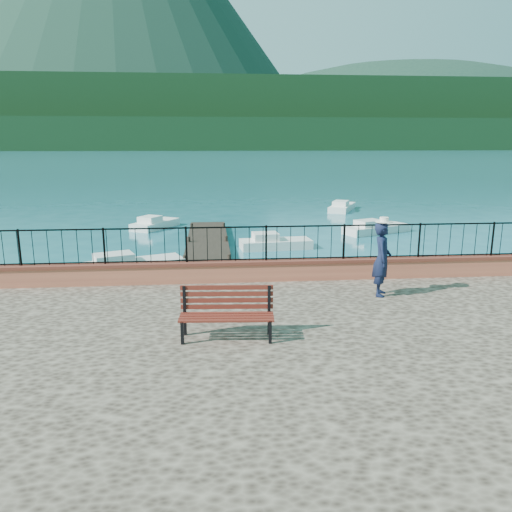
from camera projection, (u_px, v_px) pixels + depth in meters
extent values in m
plane|color=#19596B|center=(298.00, 379.00, 10.77)|extent=(2000.00, 2000.00, 0.00)
cube|color=#C96848|center=(277.00, 270.00, 14.03)|extent=(28.00, 0.46, 0.58)
cube|color=black|center=(277.00, 243.00, 13.86)|extent=(27.00, 0.05, 0.95)
cube|color=#2D231C|center=(207.00, 253.00, 22.21)|extent=(2.00, 16.00, 0.30)
cube|color=black|center=(212.00, 135.00, 299.89)|extent=(900.00, 60.00, 18.00)
cube|color=black|center=(211.00, 117.00, 355.20)|extent=(900.00, 120.00, 44.00)
ellipsoid|color=#142D23|center=(403.00, 146.00, 573.79)|extent=(448.00, 384.00, 180.00)
cube|color=black|center=(227.00, 328.00, 9.82)|extent=(1.89, 0.69, 0.46)
cube|color=maroon|center=(227.00, 299.00, 9.98)|extent=(1.85, 0.21, 0.57)
imported|color=black|center=(382.00, 259.00, 12.50)|extent=(0.65, 0.80, 1.88)
cylinder|color=white|center=(384.00, 220.00, 12.28)|extent=(0.44, 0.44, 0.12)
cube|color=silver|center=(130.00, 261.00, 19.67)|extent=(4.33, 2.75, 0.80)
cube|color=silver|center=(276.00, 240.00, 23.91)|extent=(3.48, 1.62, 0.80)
cube|color=silver|center=(377.00, 226.00, 27.96)|extent=(4.14, 2.79, 0.80)
cube|color=white|center=(155.00, 221.00, 29.52)|extent=(2.76, 3.53, 0.80)
cube|color=white|center=(342.00, 205.00, 37.13)|extent=(2.94, 4.25, 0.80)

